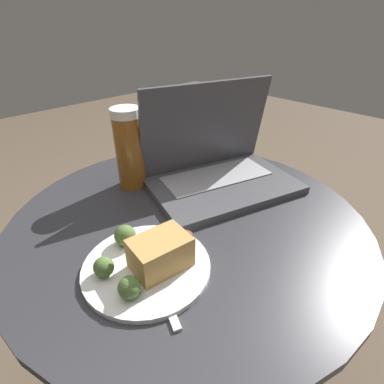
# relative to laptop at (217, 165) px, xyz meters

# --- Properties ---
(ground_plane) EXTENTS (6.00, 6.00, 0.00)m
(ground_plane) POSITION_rel_laptop_xyz_m (-0.15, -0.05, -0.58)
(ground_plane) COLOR brown
(table) EXTENTS (0.73, 0.73, 0.54)m
(table) POSITION_rel_laptop_xyz_m (-0.15, -0.05, -0.17)
(table) COLOR #515156
(table) RESTS_ON ground_plane
(laptop) EXTENTS (0.39, 0.31, 0.24)m
(laptop) POSITION_rel_laptop_xyz_m (0.00, 0.00, 0.00)
(laptop) COLOR #47474C
(laptop) RESTS_ON table
(beer_glass) EXTENTS (0.07, 0.07, 0.19)m
(beer_glass) POSITION_rel_laptop_xyz_m (-0.15, 0.14, 0.05)
(beer_glass) COLOR brown
(beer_glass) RESTS_ON table
(snack_plate) EXTENTS (0.21, 0.21, 0.06)m
(snack_plate) POSITION_rel_laptop_xyz_m (-0.30, -0.12, -0.03)
(snack_plate) COLOR silver
(snack_plate) RESTS_ON table
(fork) EXTENTS (0.08, 0.16, 0.00)m
(fork) POSITION_rel_laptop_xyz_m (-0.30, -0.15, -0.05)
(fork) COLOR silver
(fork) RESTS_ON table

